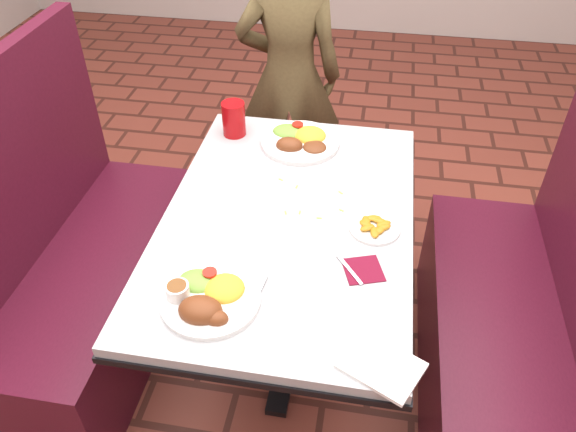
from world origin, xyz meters
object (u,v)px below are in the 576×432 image
object	(u,v)px
booth_bench_right	(510,332)
near_dinner_plate	(208,295)
booth_bench_left	(87,276)
diner_person	(289,77)
dining_table	(288,238)
red_tumbler	(234,119)
far_dinner_plate	(301,137)
plantain_plate	(375,227)

from	to	relation	value
booth_bench_right	near_dinner_plate	bearing A→B (deg)	-157.23
booth_bench_left	diner_person	world-z (taller)	diner_person
dining_table	red_tumbler	world-z (taller)	red_tumbler
diner_person	near_dinner_plate	size ratio (longest dim) A/B	5.02
dining_table	red_tumbler	distance (m)	0.57
near_dinner_plate	dining_table	bearing A→B (deg)	69.15
diner_person	far_dinner_plate	size ratio (longest dim) A/B	4.65
near_dinner_plate	far_dinner_plate	xyz separation A→B (m)	(0.12, 0.84, -0.00)
near_dinner_plate	far_dinner_plate	distance (m)	0.84
diner_person	plantain_plate	bearing A→B (deg)	106.18
red_tumbler	plantain_plate	bearing A→B (deg)	-39.87
booth_bench_left	far_dinner_plate	size ratio (longest dim) A/B	4.01
dining_table	red_tumbler	xyz separation A→B (m)	(-0.29, 0.46, 0.16)
dining_table	near_dinner_plate	world-z (taller)	near_dinner_plate
dining_table	booth_bench_left	world-z (taller)	booth_bench_left
diner_person	plantain_plate	world-z (taller)	diner_person
far_dinner_plate	plantain_plate	size ratio (longest dim) A/B	1.86
booth_bench_right	diner_person	distance (m)	1.51
booth_bench_right	red_tumbler	size ratio (longest dim) A/B	8.94
dining_table	plantain_plate	world-z (taller)	plantain_plate
booth_bench_left	plantain_plate	bearing A→B (deg)	-0.92
near_dinner_plate	plantain_plate	distance (m)	0.58
booth_bench_right	plantain_plate	distance (m)	0.67
booth_bench_right	red_tumbler	bearing A→B (deg)	157.12
dining_table	far_dinner_plate	bearing A→B (deg)	93.59
dining_table	diner_person	xyz separation A→B (m)	(-0.18, 1.09, 0.04)
dining_table	plantain_plate	size ratio (longest dim) A/B	7.53
dining_table	booth_bench_right	size ratio (longest dim) A/B	1.01
near_dinner_plate	plantain_plate	world-z (taller)	near_dinner_plate
booth_bench_left	near_dinner_plate	bearing A→B (deg)	-31.69
near_dinner_plate	booth_bench_left	bearing A→B (deg)	148.31
dining_table	near_dinner_plate	bearing A→B (deg)	-110.85
dining_table	far_dinner_plate	xyz separation A→B (m)	(-0.03, 0.44, 0.12)
booth_bench_right	far_dinner_plate	xyz separation A→B (m)	(-0.83, 0.44, 0.45)
booth_bench_left	booth_bench_right	size ratio (longest dim) A/B	1.00
far_dinner_plate	booth_bench_left	bearing A→B (deg)	-150.48
booth_bench_left	plantain_plate	distance (m)	1.16
far_dinner_plate	diner_person	bearing A→B (deg)	103.44
booth_bench_right	near_dinner_plate	xyz separation A→B (m)	(-0.95, -0.40, 0.45)
dining_table	near_dinner_plate	distance (m)	0.45
far_dinner_plate	red_tumbler	xyz separation A→B (m)	(-0.27, 0.02, 0.04)
booth_bench_right	plantain_plate	bearing A→B (deg)	-178.09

